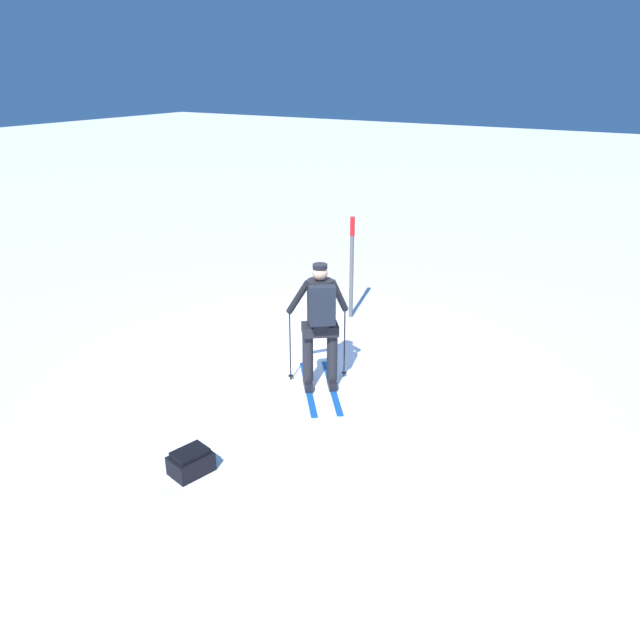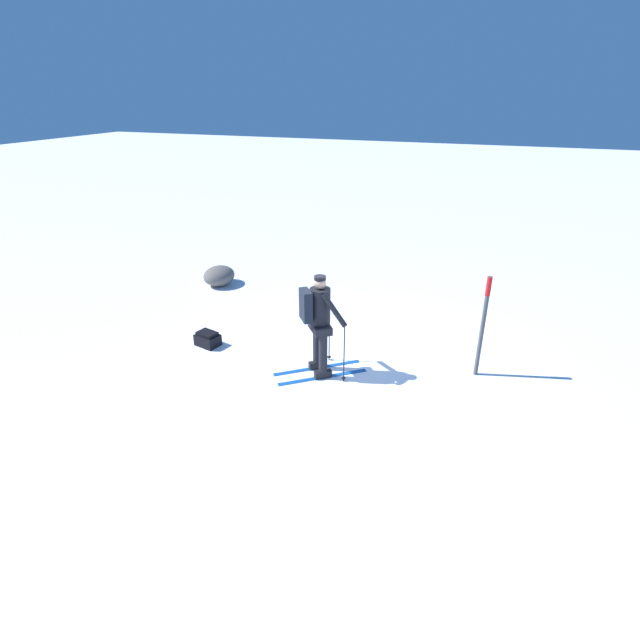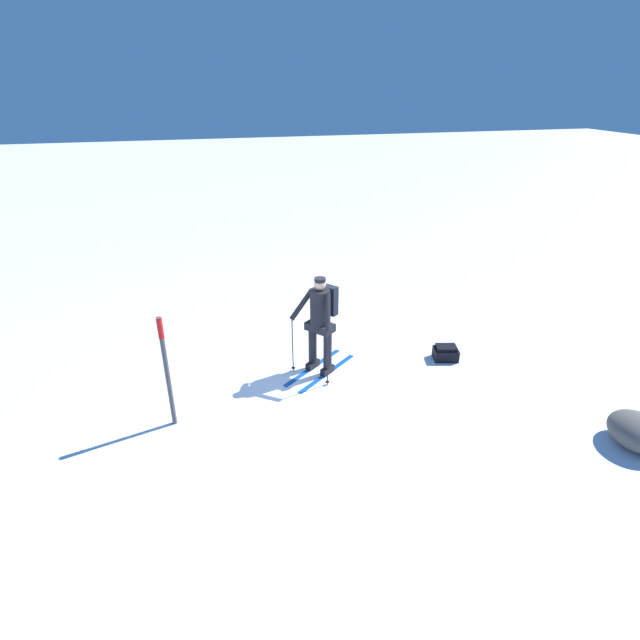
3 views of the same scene
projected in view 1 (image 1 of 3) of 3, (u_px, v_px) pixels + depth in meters
The scene contains 4 objects.
ground_plane at pixel (313, 366), 9.41m from camera, with size 80.00×80.00×0.00m, color white.
skier at pixel (320, 319), 8.35m from camera, with size 1.33×1.52×1.82m.
dropped_backpack at pixel (191, 462), 6.90m from camera, with size 0.42×0.51×0.28m.
trail_marker at pixel (352, 260), 10.85m from camera, with size 0.08×0.08×1.82m.
Camera 1 is at (4.49, -7.15, 4.21)m, focal length 35.00 mm.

